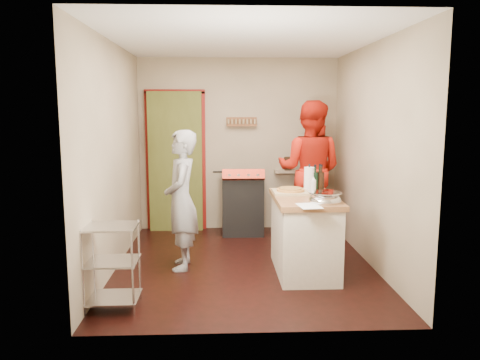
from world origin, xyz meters
name	(u,v)px	position (x,y,z in m)	size (l,w,h in m)	color
floor	(244,264)	(0.00, 0.00, 0.00)	(3.50, 3.50, 0.00)	black
back_wall	(197,156)	(-0.64, 1.78, 1.13)	(3.00, 0.44, 2.60)	tan
left_wall	(113,157)	(-1.50, 0.00, 1.30)	(0.04, 3.50, 2.60)	tan
right_wall	(372,155)	(1.50, 0.00, 1.30)	(0.04, 3.50, 2.60)	tan
ceiling	(244,39)	(0.00, 0.00, 2.61)	(3.00, 3.50, 0.02)	white
stove	(242,204)	(0.05, 1.42, 0.45)	(0.60, 0.63, 1.00)	black
wire_shelving	(112,263)	(-1.28, -1.20, 0.44)	(0.48, 0.40, 0.80)	silver
island	(305,232)	(0.67, -0.29, 0.47)	(0.68, 1.28, 1.18)	beige
person_stripe	(181,200)	(-0.73, -0.09, 0.80)	(0.59, 0.38, 1.61)	#AFAFB4
person_red	(309,170)	(1.00, 1.20, 0.98)	(0.95, 0.74, 1.96)	red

